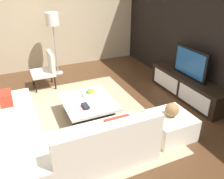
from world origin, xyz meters
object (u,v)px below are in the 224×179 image
(coffee_table, at_px, (88,109))
(book_stack, at_px, (85,106))
(television, at_px, (190,63))
(sectional_couch, at_px, (42,137))
(accent_chair_near, at_px, (46,68))
(media_console, at_px, (187,87))
(decorative_ball, at_px, (172,110))
(ottoman, at_px, (170,126))
(fruit_bowl, at_px, (90,93))
(floor_lamp, at_px, (53,23))

(coffee_table, xyz_separation_m, book_stack, (0.22, -0.12, 0.21))
(television, xyz_separation_m, sectional_couch, (0.54, -3.27, -0.54))
(sectional_couch, xyz_separation_m, accent_chair_near, (-2.37, 0.52, 0.21))
(media_console, relative_size, decorative_ball, 8.78)
(media_console, distance_m, television, 0.57)
(ottoman, relative_size, fruit_bowl, 2.50)
(accent_chair_near, bearing_deg, ottoman, 18.39)
(coffee_table, height_order, ottoman, ottoman)
(media_console, relative_size, fruit_bowl, 7.39)
(decorative_ball, xyz_separation_m, book_stack, (-0.89, -1.22, -0.11))
(media_console, relative_size, television, 2.15)
(media_console, distance_m, sectional_couch, 3.31)
(sectional_couch, height_order, fruit_bowl, sectional_couch)
(media_console, relative_size, book_stack, 9.85)
(accent_chair_near, height_order, fruit_bowl, accent_chair_near)
(sectional_couch, bearing_deg, book_stack, 116.20)
(sectional_couch, distance_m, decorative_ball, 2.13)
(media_console, height_order, coffee_table, media_console)
(book_stack, bearing_deg, decorative_ball, 54.03)
(decorative_ball, bearing_deg, television, 129.91)
(ottoman, height_order, book_stack, book_stack)
(television, height_order, ottoman, television)
(fruit_bowl, distance_m, decorative_ball, 1.63)
(fruit_bowl, distance_m, book_stack, 0.46)
(media_console, bearing_deg, television, 90.00)
(fruit_bowl, bearing_deg, floor_lamp, -176.37)
(ottoman, bearing_deg, accent_chair_near, -151.43)
(floor_lamp, height_order, book_stack, floor_lamp)
(floor_lamp, distance_m, ottoman, 3.94)
(television, relative_size, decorative_ball, 4.08)
(sectional_couch, relative_size, accent_chair_near, 2.91)
(coffee_table, bearing_deg, ottoman, 44.76)
(media_console, xyz_separation_m, decorative_ball, (1.00, -1.20, 0.27))
(book_stack, bearing_deg, accent_chair_near, -170.54)
(book_stack, bearing_deg, sectional_couch, -63.80)
(coffee_table, bearing_deg, accent_chair_near, -165.45)
(ottoman, distance_m, book_stack, 1.52)
(coffee_table, distance_m, accent_chair_near, 1.81)
(television, height_order, coffee_table, television)
(accent_chair_near, bearing_deg, sectional_couch, -22.61)
(coffee_table, height_order, decorative_ball, decorative_ball)
(decorative_ball, bearing_deg, accent_chair_near, -151.43)
(television, relative_size, coffee_table, 0.90)
(ottoman, xyz_separation_m, decorative_ball, (0.00, 0.00, 0.32))
(fruit_bowl, height_order, book_stack, fruit_bowl)
(floor_lamp, bearing_deg, media_console, 42.26)
(ottoman, bearing_deg, coffee_table, -135.24)
(television, xyz_separation_m, coffee_table, (-0.10, -2.30, -0.62))
(television, distance_m, coffee_table, 2.38)
(coffee_table, distance_m, ottoman, 1.56)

